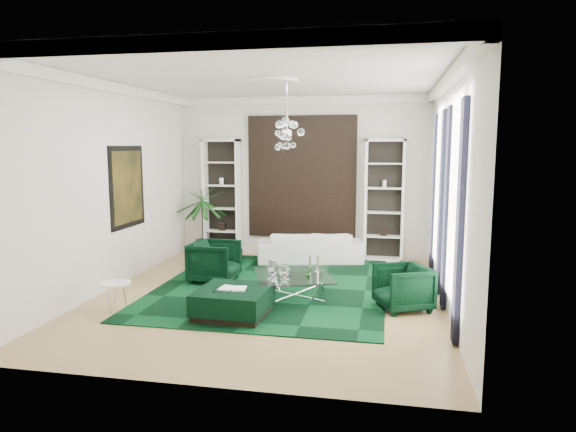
% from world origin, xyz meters
% --- Properties ---
extents(floor, '(6.00, 7.00, 0.02)m').
position_xyz_m(floor, '(0.00, 0.00, -0.01)').
color(floor, tan).
rests_on(floor, ground).
extents(ceiling, '(6.00, 7.00, 0.02)m').
position_xyz_m(ceiling, '(0.00, 0.00, 3.81)').
color(ceiling, white).
rests_on(ceiling, ground).
extents(wall_back, '(6.00, 0.02, 3.80)m').
position_xyz_m(wall_back, '(0.00, 3.51, 1.90)').
color(wall_back, silver).
rests_on(wall_back, ground).
extents(wall_front, '(6.00, 0.02, 3.80)m').
position_xyz_m(wall_front, '(0.00, -3.51, 1.90)').
color(wall_front, silver).
rests_on(wall_front, ground).
extents(wall_left, '(0.02, 7.00, 3.80)m').
position_xyz_m(wall_left, '(-3.01, 0.00, 1.90)').
color(wall_left, silver).
rests_on(wall_left, ground).
extents(wall_right, '(0.02, 7.00, 3.80)m').
position_xyz_m(wall_right, '(3.01, 0.00, 1.90)').
color(wall_right, silver).
rests_on(wall_right, ground).
extents(crown_molding, '(6.00, 7.00, 0.18)m').
position_xyz_m(crown_molding, '(0.00, 0.00, 3.70)').
color(crown_molding, white).
rests_on(crown_molding, ceiling).
extents(ceiling_medallion, '(0.90, 0.90, 0.05)m').
position_xyz_m(ceiling_medallion, '(0.00, 0.30, 3.77)').
color(ceiling_medallion, white).
rests_on(ceiling_medallion, ceiling).
extents(tapestry, '(2.50, 0.06, 2.80)m').
position_xyz_m(tapestry, '(0.00, 3.46, 1.90)').
color(tapestry, black).
rests_on(tapestry, wall_back).
extents(shelving_left, '(0.90, 0.38, 2.80)m').
position_xyz_m(shelving_left, '(-1.95, 3.31, 1.40)').
color(shelving_left, white).
rests_on(shelving_left, floor).
extents(shelving_right, '(0.90, 0.38, 2.80)m').
position_xyz_m(shelving_right, '(1.95, 3.31, 1.40)').
color(shelving_right, white).
rests_on(shelving_right, floor).
extents(painting, '(0.04, 1.30, 1.60)m').
position_xyz_m(painting, '(-2.97, 0.60, 1.85)').
color(painting, black).
rests_on(painting, wall_left).
extents(window_near, '(0.03, 1.10, 2.90)m').
position_xyz_m(window_near, '(2.99, -0.90, 1.90)').
color(window_near, white).
rests_on(window_near, wall_right).
extents(curtain_near_a, '(0.07, 0.30, 3.25)m').
position_xyz_m(curtain_near_a, '(2.96, -1.68, 1.65)').
color(curtain_near_a, black).
rests_on(curtain_near_a, floor).
extents(curtain_near_b, '(0.07, 0.30, 3.25)m').
position_xyz_m(curtain_near_b, '(2.96, -0.12, 1.65)').
color(curtain_near_b, black).
rests_on(curtain_near_b, floor).
extents(window_far, '(0.03, 1.10, 2.90)m').
position_xyz_m(window_far, '(2.99, 1.50, 1.90)').
color(window_far, white).
rests_on(window_far, wall_right).
extents(curtain_far_a, '(0.07, 0.30, 3.25)m').
position_xyz_m(curtain_far_a, '(2.96, 0.72, 1.65)').
color(curtain_far_a, black).
rests_on(curtain_far_a, floor).
extents(curtain_far_b, '(0.07, 0.30, 3.25)m').
position_xyz_m(curtain_far_b, '(2.96, 2.28, 1.65)').
color(curtain_far_b, black).
rests_on(curtain_far_b, floor).
extents(rug, '(4.20, 5.00, 0.02)m').
position_xyz_m(rug, '(-0.07, 0.61, 0.01)').
color(rug, black).
rests_on(rug, floor).
extents(sofa, '(2.51, 1.43, 0.69)m').
position_xyz_m(sofa, '(0.31, 2.80, 0.35)').
color(sofa, silver).
rests_on(sofa, floor).
extents(armchair_left, '(0.90, 0.88, 0.80)m').
position_xyz_m(armchair_left, '(-1.27, 0.75, 0.40)').
color(armchair_left, black).
rests_on(armchair_left, floor).
extents(armchair_right, '(1.05, 1.04, 0.73)m').
position_xyz_m(armchair_right, '(2.31, -0.31, 0.37)').
color(armchair_right, black).
rests_on(armchair_right, floor).
extents(coffee_table, '(1.60, 1.60, 0.44)m').
position_xyz_m(coffee_table, '(0.46, -0.12, 0.22)').
color(coffee_table, white).
rests_on(coffee_table, floor).
extents(ottoman_side, '(1.05, 1.05, 0.38)m').
position_xyz_m(ottoman_side, '(-1.66, 1.93, 0.19)').
color(ottoman_side, black).
rests_on(ottoman_side, floor).
extents(ottoman_front, '(1.14, 1.14, 0.43)m').
position_xyz_m(ottoman_front, '(-0.32, -1.14, 0.22)').
color(ottoman_front, black).
rests_on(ottoman_front, floor).
extents(book, '(0.42, 0.28, 0.03)m').
position_xyz_m(book, '(-0.32, -1.14, 0.45)').
color(book, white).
rests_on(book, ottoman_front).
extents(side_table, '(0.51, 0.51, 0.46)m').
position_xyz_m(side_table, '(-2.24, -1.28, 0.23)').
color(side_table, white).
rests_on(side_table, floor).
extents(palm, '(1.77, 1.77, 2.15)m').
position_xyz_m(palm, '(-2.39, 3.15, 1.08)').
color(palm, '#164F16').
rests_on(palm, floor).
extents(chandelier, '(0.82, 0.82, 0.66)m').
position_xyz_m(chandelier, '(0.26, 0.33, 2.85)').
color(chandelier, white).
rests_on(chandelier, ceiling).
extents(table_plant, '(0.13, 0.11, 0.22)m').
position_xyz_m(table_plant, '(0.77, -0.38, 0.54)').
color(table_plant, '#164F16').
rests_on(table_plant, coffee_table).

